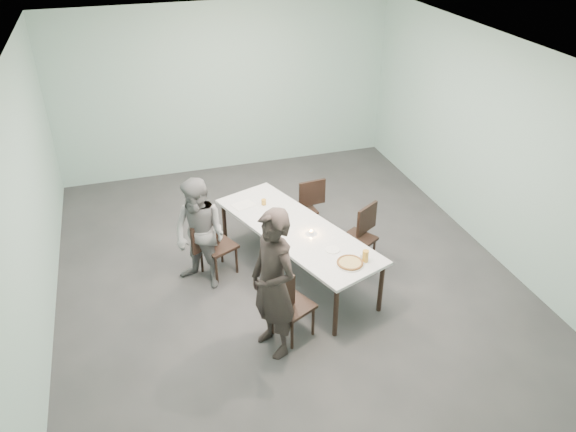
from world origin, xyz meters
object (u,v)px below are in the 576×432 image
object	(u,v)px
beer_glass	(365,256)
diner_far	(200,235)
table	(296,232)
chair_near_right	(361,232)
diner_near	(273,285)
chair_far_right	(305,204)
tealight	(311,232)
amber_tumbler	(264,202)
pizza	(350,263)
water_tumbler	(364,257)
side_plate	(332,250)
chair_near_left	(288,304)
chair_far_left	(213,244)

from	to	relation	value
beer_glass	diner_far	bearing A→B (deg)	147.50
table	chair_near_right	world-z (taller)	chair_near_right
diner_near	beer_glass	bearing A→B (deg)	83.43
chair_near_right	chair_far_right	world-z (taller)	same
tealight	amber_tumbler	world-z (taller)	amber_tumbler
pizza	water_tumbler	bearing A→B (deg)	8.85
diner_far	water_tumbler	xyz separation A→B (m)	(1.78, -1.11, 0.03)
pizza	diner_near	bearing A→B (deg)	-163.58
amber_tumbler	side_plate	bearing A→B (deg)	-69.28
chair_near_left	chair_far_left	world-z (taller)	same
table	tealight	bearing A→B (deg)	-51.63
chair_near_right	tealight	world-z (taller)	chair_near_right
chair_near_right	pizza	size ratio (longest dim) A/B	2.56
chair_near_left	water_tumbler	bearing A→B (deg)	-13.30
side_plate	water_tumbler	distance (m)	0.42
table	chair_near_right	size ratio (longest dim) A/B	3.16
table	pizza	xyz separation A→B (m)	(0.36, -0.95, 0.08)
diner_near	tealight	distance (m)	1.35
chair_near_left	diner_far	bearing A→B (deg)	94.00
chair_near_right	diner_near	bearing A→B (deg)	6.80
tealight	table	bearing A→B (deg)	128.37
pizza	side_plate	size ratio (longest dim) A/B	1.89
pizza	side_plate	bearing A→B (deg)	105.32
table	chair_near_left	xyz separation A→B (m)	(-0.47, -1.14, -0.19)
table	side_plate	distance (m)	0.67
chair_near_left	table	bearing A→B (deg)	41.87
diner_near	beer_glass	distance (m)	1.26
beer_glass	table	bearing A→B (deg)	120.43
chair_far_right	water_tumbler	bearing A→B (deg)	87.12
diner_near	pizza	bearing A→B (deg)	85.95
chair_far_right	amber_tumbler	world-z (taller)	chair_far_right
table	diner_near	xyz separation A→B (m)	(-0.67, -1.25, 0.21)
diner_near	beer_glass	world-z (taller)	diner_near
chair_far_right	tealight	bearing A→B (deg)	69.22
diner_near	tealight	xyz separation A→B (m)	(0.81, 1.07, -0.14)
chair_far_left	tealight	distance (m)	1.34
chair_far_right	pizza	distance (m)	1.96
diner_near	side_plate	size ratio (longest dim) A/B	10.07
chair_far_left	side_plate	distance (m)	1.65
chair_near_left	side_plate	xyz separation A→B (m)	(0.74, 0.53, 0.25)
table	side_plate	xyz separation A→B (m)	(0.27, -0.61, 0.06)
tealight	amber_tumbler	size ratio (longest dim) A/B	0.70
chair_far_right	pizza	size ratio (longest dim) A/B	2.56
chair_far_left	water_tumbler	size ratio (longest dim) A/B	9.67
side_plate	amber_tumbler	world-z (taller)	amber_tumbler
chair_far_right	diner_far	bearing A→B (deg)	19.67
pizza	diner_far	bearing A→B (deg)	144.44
beer_glass	side_plate	bearing A→B (deg)	130.54
pizza	amber_tumbler	distance (m)	1.79
chair_near_left	pizza	bearing A→B (deg)	-12.51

